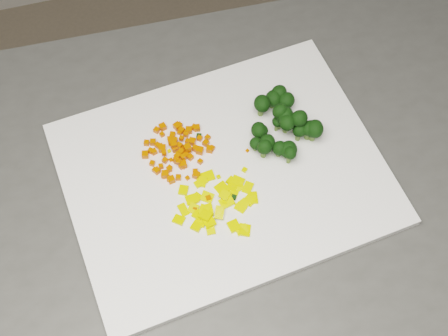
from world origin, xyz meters
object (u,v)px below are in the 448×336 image
object	(u,v)px
pepper_pile	(214,206)
broccoli_pile	(282,119)
cutting_board	(224,173)
carrot_pile	(178,147)
counter_block	(248,280)

from	to	relation	value
pepper_pile	broccoli_pile	distance (m)	0.18
pepper_pile	broccoli_pile	bearing A→B (deg)	37.62
cutting_board	pepper_pile	xyz separation A→B (m)	(-0.03, -0.06, 0.01)
pepper_pile	cutting_board	bearing A→B (deg)	61.36
cutting_board	pepper_pile	bearing A→B (deg)	-118.64
carrot_pile	pepper_pile	distance (m)	0.11
counter_block	carrot_pile	world-z (taller)	carrot_pile
cutting_board	broccoli_pile	distance (m)	0.12
carrot_pile	broccoli_pile	xyz separation A→B (m)	(0.17, -0.00, 0.01)
cutting_board	broccoli_pile	world-z (taller)	broccoli_pile
counter_block	cutting_board	distance (m)	0.46
carrot_pile	cutting_board	bearing A→B (deg)	-41.37
carrot_pile	pepper_pile	xyz separation A→B (m)	(0.03, -0.11, -0.01)
carrot_pile	counter_block	bearing A→B (deg)	-38.60
counter_block	carrot_pile	xyz separation A→B (m)	(-0.11, 0.08, 0.48)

